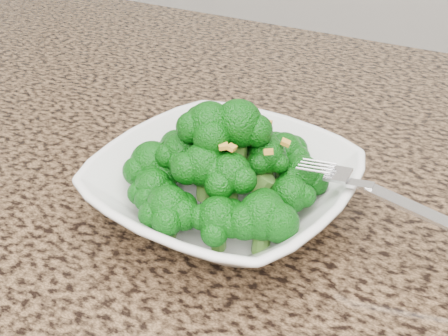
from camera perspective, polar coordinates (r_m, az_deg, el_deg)
The scene contains 5 objects.
granite_counter at distance 0.52m, azimuth 4.10°, elevation -7.34°, with size 1.64×1.04×0.03m, color brown.
bowl at distance 0.51m, azimuth -0.00°, elevation -2.13°, with size 0.23×0.23×0.06m, color white.
broccoli_pile at distance 0.47m, azimuth -0.00°, elevation 4.25°, with size 0.20×0.20×0.07m, color #09560A, non-canonical shape.
garlic_topping at distance 0.46m, azimuth -0.00°, elevation 8.61°, with size 0.12×0.12×0.01m, color gold, non-canonical shape.
fork at distance 0.46m, azimuth 14.06°, elevation -1.77°, with size 0.19×0.03×0.01m, color silver, non-canonical shape.
Camera 1 is at (0.15, -0.07, 1.22)m, focal length 45.00 mm.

